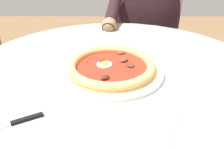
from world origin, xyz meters
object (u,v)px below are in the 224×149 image
(steak_knife, at_px, (14,123))
(cafe_chair_diner, at_px, (147,40))
(dining_table, at_px, (116,105))
(fork_utensil, at_px, (173,132))
(pizza_on_plate, at_px, (111,67))
(diner_person, at_px, (143,50))

(steak_knife, height_order, cafe_chair_diner, cafe_chair_diner)
(dining_table, bearing_deg, fork_utensil, 26.21)
(steak_knife, bearing_deg, dining_table, 133.29)
(pizza_on_plate, height_order, cafe_chair_diner, cafe_chair_diner)
(pizza_on_plate, bearing_deg, steak_knife, -42.24)
(fork_utensil, height_order, diner_person, diner_person)
(dining_table, distance_m, cafe_chair_diner, 0.85)
(diner_person, distance_m, cafe_chair_diner, 0.14)
(dining_table, bearing_deg, diner_person, 166.20)
(pizza_on_plate, relative_size, diner_person, 0.29)
(fork_utensil, height_order, cafe_chair_diner, cafe_chair_diner)
(pizza_on_plate, height_order, fork_utensil, pizza_on_plate)
(dining_table, xyz_separation_m, cafe_chair_diner, (-0.82, 0.20, -0.10))
(dining_table, height_order, pizza_on_plate, pizza_on_plate)
(diner_person, bearing_deg, fork_utensil, -2.70)
(pizza_on_plate, bearing_deg, fork_utensil, 26.87)
(pizza_on_plate, distance_m, fork_utensil, 0.31)
(pizza_on_plate, height_order, diner_person, diner_person)
(diner_person, bearing_deg, pizza_on_plate, -15.42)
(dining_table, height_order, cafe_chair_diner, cafe_chair_diner)
(steak_knife, xyz_separation_m, diner_person, (-0.91, 0.41, -0.23))
(steak_knife, bearing_deg, pizza_on_plate, 137.76)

